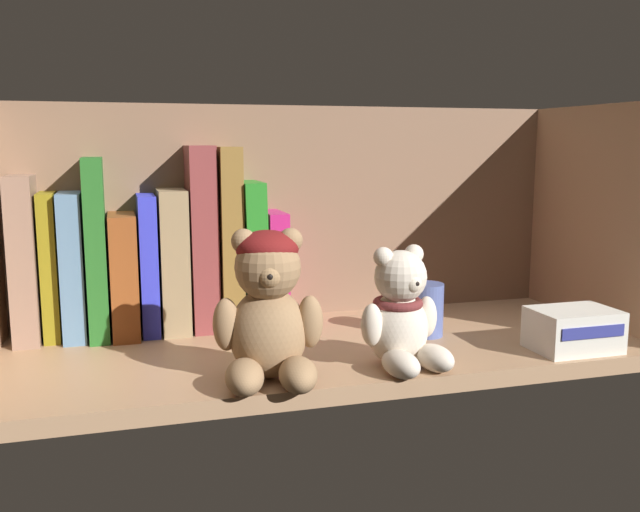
{
  "coord_description": "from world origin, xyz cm",
  "views": [
    {
      "loc": [
        -24.35,
        -79.23,
        26.46
      ],
      "look_at": [
        -0.95,
        0.0,
        13.04
      ],
      "focal_mm": 38.78,
      "sensor_mm": 36.0,
      "label": 1
    }
  ],
  "objects": [
    {
      "name": "shelf_board",
      "position": [
        0.0,
        0.0,
        1.0
      ],
      "size": [
        77.25,
        30.67,
        2.0
      ],
      "primitive_type": "cube",
      "color": "#A87F5B",
      "rests_on": "ground"
    },
    {
      "name": "shelf_back_panel",
      "position": [
        0.0,
        15.94,
        15.88
      ],
      "size": [
        79.65,
        1.2,
        31.75
      ],
      "primitive_type": "cube",
      "color": "brown",
      "rests_on": "ground"
    },
    {
      "name": "shelf_side_panel_right",
      "position": [
        39.42,
        0.0,
        15.88
      ],
      "size": [
        1.6,
        33.07,
        31.75
      ],
      "primitive_type": "cube",
      "color": "#A87F5B",
      "rests_on": "ground"
    },
    {
      "name": "book_0",
      "position": [
        -35.56,
        13.33,
        12.36
      ],
      "size": [
        3.13,
        11.51,
        20.71
      ],
      "primitive_type": "cube",
      "color": "#866654",
      "rests_on": "shelf_board"
    },
    {
      "name": "book_1",
      "position": [
        -32.69,
        13.33,
        11.28
      ],
      "size": [
        1.99,
        9.56,
        18.56
      ],
      "primitive_type": "cube",
      "color": "olive",
      "rests_on": "shelf_board"
    },
    {
      "name": "book_2",
      "position": [
        -29.98,
        13.33,
        11.27
      ],
      "size": [
        2.79,
        12.0,
        18.54
      ],
      "primitive_type": "cube",
      "color": "slate",
      "rests_on": "shelf_board"
    },
    {
      "name": "book_3",
      "position": [
        -27.06,
        13.33,
        13.42
      ],
      "size": [
        2.46,
        13.44,
        22.85
      ],
      "primitive_type": "cube",
      "rotation": [
        0.0,
        0.0,
        0.0
      ],
      "color": "#226020",
      "rests_on": "shelf_board"
    },
    {
      "name": "book_4",
      "position": [
        -23.86,
        13.33,
        9.87
      ],
      "size": [
        3.33,
        14.06,
        15.74
      ],
      "primitive_type": "cube",
      "color": "brown",
      "rests_on": "shelf_board"
    },
    {
      "name": "book_5",
      "position": [
        -20.77,
        13.33,
        11.03
      ],
      "size": [
        2.22,
        11.68,
        18.06
      ],
      "primitive_type": "cube",
      "color": "#2E34C8",
      "rests_on": "shelf_board"
    },
    {
      "name": "book_6",
      "position": [
        -17.55,
        13.33,
        11.34
      ],
      "size": [
        3.59,
        11.93,
        18.67
      ],
      "primitive_type": "cube",
      "color": "#8D7652",
      "rests_on": "shelf_board"
    },
    {
      "name": "book_7",
      "position": [
        -13.74,
        13.33,
        14.14
      ],
      "size": [
        3.54,
        11.34,
        24.3
      ],
      "primitive_type": "cube",
      "rotation": [
        0.0,
        -0.01,
        0.0
      ],
      "color": "brown",
      "rests_on": "shelf_board"
    },
    {
      "name": "book_8",
      "position": [
        -10.29,
        13.33,
        14.06
      ],
      "size": [
        2.85,
        12.58,
        24.12
      ],
      "primitive_type": "cube",
      "color": "brown",
      "rests_on": "shelf_board"
    },
    {
      "name": "book_9",
      "position": [
        -7.17,
        13.33,
        11.78
      ],
      "size": [
        3.23,
        13.7,
        19.62
      ],
      "primitive_type": "cube",
      "rotation": [
        0.0,
        -0.02,
        0.0
      ],
      "color": "#217A20",
      "rests_on": "shelf_board"
    },
    {
      "name": "book_10",
      "position": [
        -4.16,
        13.33,
        9.73
      ],
      "size": [
        2.63,
        12.17,
        15.46
      ],
      "primitive_type": "cube",
      "color": "#BA1E69",
      "rests_on": "shelf_board"
    },
    {
      "name": "teddy_bear_larger",
      "position": [
        -9.78,
        -11.02,
        9.56
      ],
      "size": [
        11.8,
        12.2,
        15.93
      ],
      "color": "#93704C",
      "rests_on": "shelf_board"
    },
    {
      "name": "teddy_bear_smaller",
      "position": [
        5.23,
        -10.72,
        7.75
      ],
      "size": [
        10.14,
        10.49,
        13.48
      ],
      "color": "beige",
      "rests_on": "shelf_board"
    },
    {
      "name": "pillar_candle",
      "position": [
        13.21,
        0.07,
        5.4
      ],
      "size": [
        4.65,
        4.65,
        6.81
      ],
      "primitive_type": "cylinder",
      "color": "#4C5B99",
      "rests_on": "shelf_board"
    },
    {
      "name": "small_product_box",
      "position": [
        27.46,
        -10.99,
        4.5
      ],
      "size": [
        9.85,
        7.2,
        5.0
      ],
      "color": "silver",
      "rests_on": "shelf_board"
    }
  ]
}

